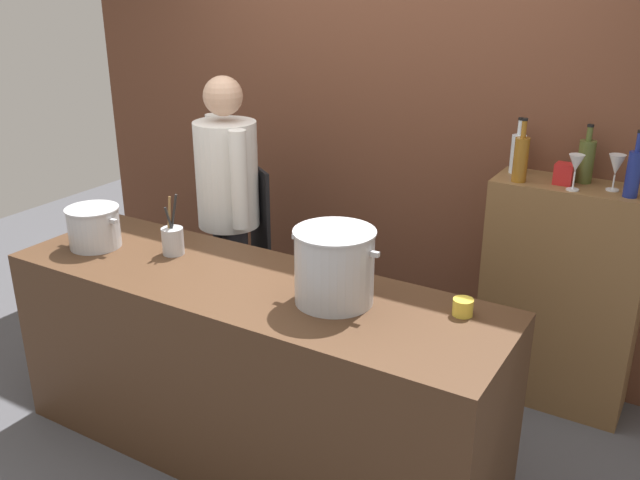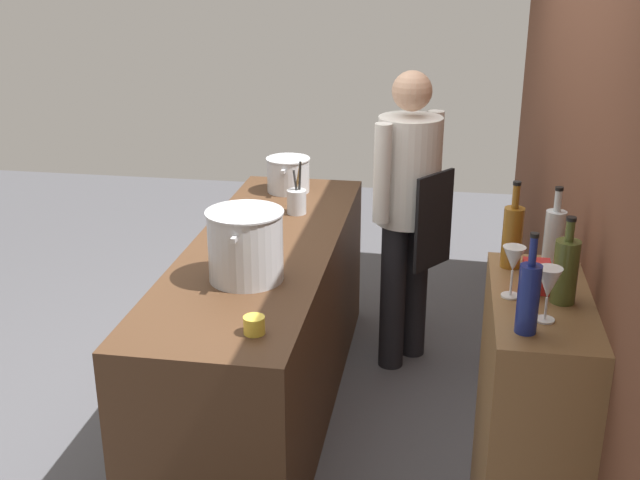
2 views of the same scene
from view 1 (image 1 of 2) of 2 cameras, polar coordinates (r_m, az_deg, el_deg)
ground_plane at (r=3.52m, az=-5.38°, el=-16.81°), size 8.00×8.00×0.00m
brick_back_panel at (r=4.03m, az=5.88°, el=11.68°), size 4.40×0.10×3.00m
prep_counter at (r=3.26m, az=-5.66°, el=-10.60°), size 2.32×0.70×0.90m
bar_cabinet at (r=3.78m, az=19.09°, el=-4.42°), size 0.76×0.32×1.20m
chef at (r=3.87m, az=-7.48°, el=3.02°), size 0.46×0.41×1.66m
stockpot_large at (r=2.80m, az=1.18°, el=-2.18°), size 0.40×0.34×0.31m
stockpot_small at (r=3.55m, az=-18.09°, el=1.01°), size 0.32×0.26×0.20m
utensil_crock at (r=3.37m, az=-12.02°, el=0.04°), size 0.10×0.10×0.30m
butter_jar at (r=2.80m, az=11.66°, el=-5.42°), size 0.08×0.08×0.07m
wine_bottle_cobalt at (r=3.44m, az=24.38°, el=5.06°), size 0.06×0.06×0.31m
wine_bottle_amber at (r=3.51m, az=16.18°, el=6.48°), size 0.07×0.07×0.31m
wine_bottle_clear at (r=3.67m, az=15.95°, el=6.93°), size 0.07×0.07×0.28m
wine_bottle_olive at (r=3.60m, az=21.01°, el=6.14°), size 0.08×0.08×0.28m
wine_glass_tall at (r=3.44m, az=20.29°, el=5.84°), size 0.07×0.07×0.17m
wine_glass_short at (r=3.51m, az=23.17°, el=5.63°), size 0.08×0.08×0.17m
spice_tin_red at (r=3.55m, az=19.44°, el=5.16°), size 0.09×0.09×0.10m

